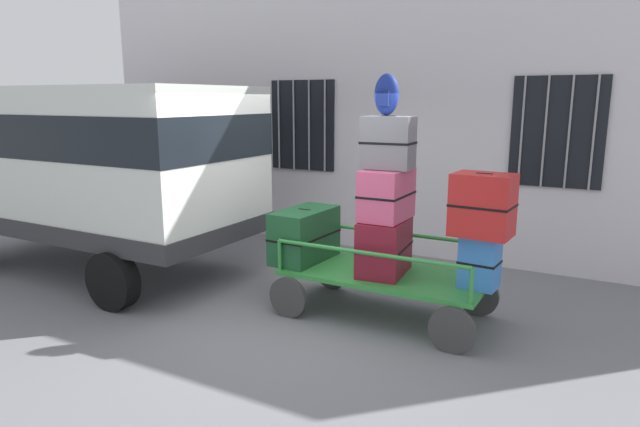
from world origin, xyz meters
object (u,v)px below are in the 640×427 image
Objects in this scene: luggage_cart at (384,282)px; suitcase_center_bottom at (480,262)px; suitcase_midleft_top at (388,143)px; van at (90,159)px; suitcase_midleft_bottom at (384,247)px; suitcase_left_bottom at (305,235)px; suitcase_midleft_middle at (387,194)px; backpack at (386,95)px; suitcase_center_middle at (483,205)px.

luggage_cart is 4.20× the size of suitcase_center_bottom.
suitcase_midleft_top reaches higher than luggage_cart.
van is 5.52m from suitcase_center_bottom.
suitcase_midleft_bottom reaches higher than luggage_cart.
suitcase_midleft_middle reaches higher than suitcase_left_bottom.
suitcase_midleft_bottom is at bearing 3.61° from van.
luggage_cart is 3.44× the size of suitcase_midleft_middle.
backpack is (-0.04, 0.05, 1.66)m from suitcase_midleft_bottom.
suitcase_midleft_top is (1.05, 0.00, 1.15)m from suitcase_left_bottom.
suitcase_center_middle reaches higher than luggage_cart.
backpack reaches higher than suitcase_center_bottom.
suitcase_center_bottom is 0.87× the size of suitcase_center_middle.
luggage_cart is at bearing 3.76° from van.
luggage_cart is 1.00m from suitcase_midleft_middle.
suitcase_midleft_middle is (4.40, 0.31, -0.20)m from van.
suitcase_midleft_top is at bearing 4.06° from van.
suitcase_center_bottom is (5.45, 0.30, -0.81)m from van.
suitcase_midleft_top is 0.89× the size of suitcase_center_middle.
suitcase_midleft_top is (4.40, 0.31, 0.37)m from van.
suitcase_midleft_bottom is at bearing -90.00° from luggage_cart.
van is 8.60× the size of suitcase_center_bottom.
suitcase_left_bottom is 1.05m from suitcase_midleft_bottom.
suitcase_midleft_bottom is at bearing -90.00° from suitcase_midleft_middle.
van is 2.05× the size of luggage_cart.
suitcase_midleft_middle is 1.55× the size of backpack.
suitcase_left_bottom is 1.39× the size of suitcase_midleft_middle.
van reaches higher than suitcase_midleft_middle.
suitcase_center_middle is at bearing -2.34° from backpack.
van reaches higher than suitcase_midleft_bottom.
suitcase_midleft_bottom reaches higher than suitcase_center_bottom.
suitcase_midleft_bottom is 1.34× the size of suitcase_midleft_top.
suitcase_left_bottom is (3.35, 0.31, -0.78)m from van.
suitcase_midleft_top reaches higher than suitcase_left_bottom.
suitcase_center_middle is at bearing -1.75° from suitcase_midleft_top.
backpack is (-0.04, 0.02, 1.07)m from suitcase_midleft_middle.
backpack reaches higher than suitcase_midleft_bottom.
suitcase_center_bottom is (1.05, -0.01, -1.18)m from suitcase_midleft_top.
suitcase_midleft_middle reaches higher than suitcase_center_bottom.
luggage_cart is 2.07m from backpack.
suitcase_left_bottom is (-1.05, 0.02, 0.42)m from luggage_cart.
suitcase_midleft_middle is at bearing -90.00° from suitcase_midleft_top.
suitcase_midleft_top is at bearing 90.00° from suitcase_midleft_middle.
suitcase_midleft_top is at bearing 178.25° from suitcase_center_middle.
suitcase_center_middle is at bearing 0.14° from suitcase_midleft_bottom.
backpack is (-0.04, 0.04, 2.07)m from luggage_cart.
suitcase_midleft_bottom is at bearing -179.86° from suitcase_center_middle.
suitcase_midleft_middle is (1.05, 0.00, 0.58)m from suitcase_left_bottom.
backpack is at bearing 161.73° from suitcase_midleft_top.
suitcase_midleft_middle is (0.00, 0.02, 1.00)m from luggage_cart.
backpack reaches higher than suitcase_center_middle.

